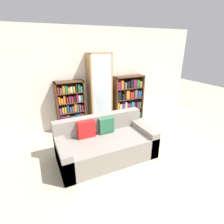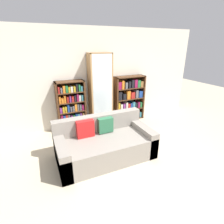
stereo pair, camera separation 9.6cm
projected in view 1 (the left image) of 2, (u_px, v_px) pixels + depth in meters
ground_plane at (137, 165)px, 3.48m from camera, size 16.00×16.00×0.00m
wall_back at (94, 78)px, 4.95m from camera, size 6.63×0.06×2.70m
couch at (105, 144)px, 3.66m from camera, size 1.97×0.98×0.83m
bookshelf_left at (71, 108)px, 4.72m from camera, size 0.75×0.32×1.37m
display_cabinet at (100, 91)px, 4.91m from camera, size 0.63×0.36×2.05m
bookshelf_right at (128, 99)px, 5.44m from camera, size 0.96×0.32×1.37m
wine_bottle at (131, 125)px, 4.85m from camera, size 0.09×0.09×0.35m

